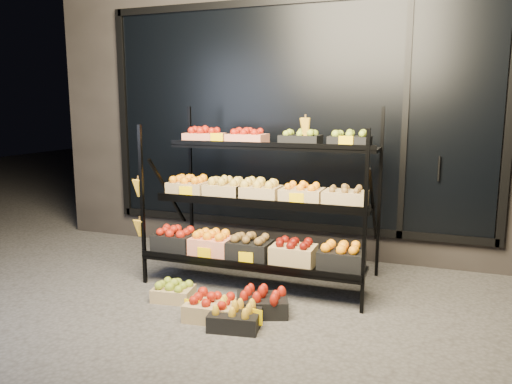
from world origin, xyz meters
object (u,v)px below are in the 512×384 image
at_px(floor_crate_midleft, 235,317).
at_px(floor_crate_midright, 212,307).
at_px(floor_crate_left, 173,291).
at_px(display_rack, 260,201).

distance_m(floor_crate_midleft, floor_crate_midright, 0.25).
height_order(floor_crate_midleft, floor_crate_midright, floor_crate_midright).
xyz_separation_m(floor_crate_left, floor_crate_midleft, (0.71, -0.33, 0.01)).
distance_m(display_rack, floor_crate_midright, 1.17).
xyz_separation_m(display_rack, floor_crate_left, (-0.54, -0.71, -0.70)).
height_order(floor_crate_left, floor_crate_midleft, floor_crate_midleft).
distance_m(display_rack, floor_crate_left, 1.14).
bearing_deg(display_rack, floor_crate_midleft, -80.51).
xyz_separation_m(floor_crate_left, floor_crate_midright, (0.48, -0.23, 0.01)).
relative_size(display_rack, floor_crate_left, 5.93).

